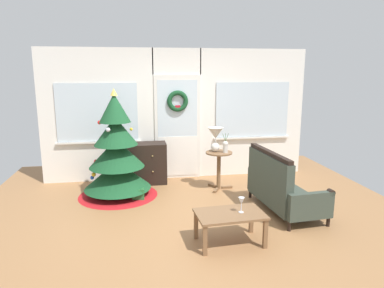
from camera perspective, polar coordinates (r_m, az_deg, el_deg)
ground_plane at (r=5.25m, az=0.42°, el=-12.00°), size 6.76×6.76×0.00m
back_wall_with_door at (r=6.91m, az=-2.43°, el=4.86°), size 5.20×0.19×2.55m
christmas_tree at (r=6.09m, az=-12.18°, el=-2.40°), size 1.36×1.36×1.84m
dresser_cabinet at (r=6.75m, az=-8.06°, el=-3.14°), size 0.90×0.45×0.78m
settee_sofa at (r=5.53m, az=14.15°, el=-6.94°), size 0.83×1.49×0.96m
side_table at (r=6.35m, az=4.40°, el=-3.07°), size 0.50×0.48×0.69m
table_lamp at (r=6.26m, az=3.85°, el=1.29°), size 0.28×0.28×0.44m
flower_vase at (r=6.24m, az=5.46°, el=-0.35°), size 0.11×0.10×0.35m
coffee_table at (r=4.45m, az=6.20°, el=-11.81°), size 0.87×0.58×0.40m
wine_glass at (r=4.41m, az=8.06°, el=-9.27°), size 0.08×0.08×0.20m
gift_box at (r=5.98m, az=-8.76°, el=-8.08°), size 0.20×0.18×0.20m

